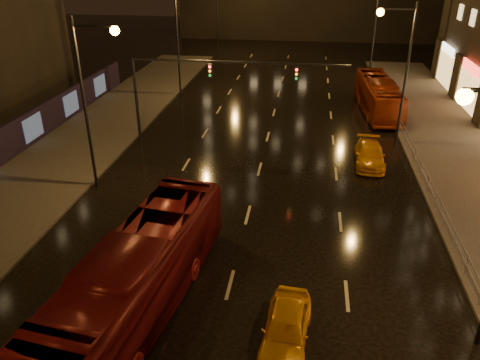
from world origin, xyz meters
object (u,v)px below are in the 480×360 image
object	(u,v)px
bus_curb	(378,96)
taxi_near	(286,328)
bus_red	(139,275)
taxi_far	(370,155)

from	to	relation	value
bus_curb	taxi_near	bearing A→B (deg)	-106.66
taxi_near	bus_red	bearing A→B (deg)	174.66
bus_red	taxi_near	distance (m)	5.99
taxi_near	taxi_far	world-z (taller)	taxi_near
bus_curb	taxi_near	size ratio (longest dim) A/B	2.61
bus_red	taxi_far	distance (m)	19.05
taxi_near	taxi_far	distance (m)	17.51
taxi_near	bus_curb	bearing A→B (deg)	81.69
bus_red	bus_curb	size ratio (longest dim) A/B	1.13
bus_red	taxi_near	size ratio (longest dim) A/B	2.95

